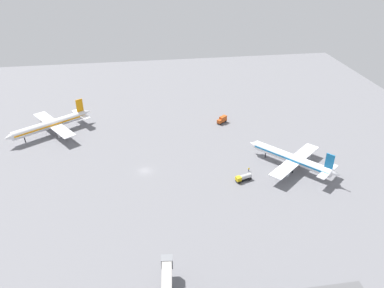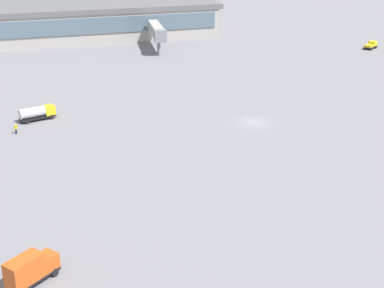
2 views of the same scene
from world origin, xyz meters
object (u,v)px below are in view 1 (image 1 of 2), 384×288
catering_truck (222,120)px  fuel_truck (244,178)px  airplane_taxiing (51,124)px  airplane_at_gate (292,159)px  ground_crew_worker (249,169)px

catering_truck → fuel_truck: catering_truck is taller
airplane_taxiing → catering_truck: bearing=145.6°
airplane_at_gate → catering_truck: size_ratio=5.82×
airplane_taxiing → fuel_truck: size_ratio=5.54×
catering_truck → airplane_taxiing: bearing=-39.5°
airplane_taxiing → catering_truck: 80.46m
fuel_truck → ground_crew_worker: fuel_truck is taller
fuel_truck → ground_crew_worker: bearing=-139.4°
airplane_at_gate → airplane_taxiing: size_ratio=0.89×
ground_crew_worker → airplane_at_gate: bearing=118.2°
fuel_truck → catering_truck: bearing=-110.2°
ground_crew_worker → catering_truck: bearing=-149.6°
catering_truck → ground_crew_worker: size_ratio=3.33×
catering_truck → fuel_truck: (-2.71, -49.38, -0.31)m
airplane_at_gate → catering_truck: 47.48m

